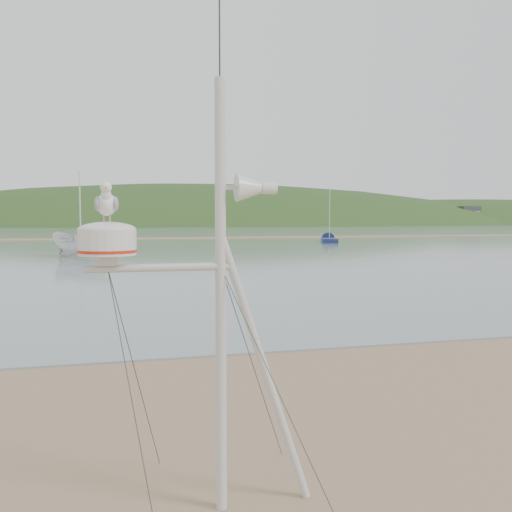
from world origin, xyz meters
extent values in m
plane|color=#876A4D|center=(0.00, 0.00, 0.00)|extent=(560.00, 560.00, 0.00)
cube|color=slate|center=(0.00, 132.00, 0.02)|extent=(560.00, 256.00, 0.04)
cube|color=#876A4D|center=(0.00, 70.00, 0.07)|extent=(560.00, 7.00, 0.07)
ellipsoid|color=#223C18|center=(40.00, 235.00, -22.00)|extent=(400.00, 180.00, 80.00)
ellipsoid|color=#223C18|center=(180.00, 235.00, -15.40)|extent=(300.00, 135.00, 56.00)
cube|color=beige|center=(-36.00, 196.00, 4.00)|extent=(8.40, 6.30, 8.00)
cube|color=beige|center=(-10.00, 196.00, 4.00)|extent=(8.40, 6.30, 8.00)
cube|color=beige|center=(16.00, 196.00, 4.00)|extent=(8.40, 6.30, 8.00)
cube|color=beige|center=(42.00, 196.00, 4.00)|extent=(8.40, 6.30, 8.00)
cube|color=beige|center=(68.00, 196.00, 4.00)|extent=(8.40, 6.30, 8.00)
cube|color=beige|center=(94.00, 196.00, 4.00)|extent=(8.40, 6.30, 8.00)
cube|color=beige|center=(120.00, 196.00, 4.00)|extent=(8.40, 6.30, 8.00)
cube|color=beige|center=(146.00, 196.00, 4.00)|extent=(8.40, 6.30, 8.00)
cylinder|color=beige|center=(1.28, -1.88, 2.12)|extent=(0.11, 0.11, 4.24)
cylinder|color=beige|center=(1.73, -1.88, 1.38)|extent=(0.98, 0.08, 2.78)
cylinder|color=beige|center=(0.69, -1.88, 2.44)|extent=(1.38, 0.07, 0.07)
cylinder|color=#2D382D|center=(1.28, -1.88, 4.67)|extent=(0.02, 0.02, 0.95)
cube|color=beige|center=(0.22, -1.88, 2.52)|extent=(0.17, 0.17, 0.10)
cylinder|color=silver|center=(0.22, -1.88, 2.68)|extent=(0.53, 0.53, 0.23)
cylinder|color=red|center=(0.22, -1.88, 2.60)|extent=(0.54, 0.54, 0.03)
ellipsoid|color=silver|center=(0.22, -1.88, 2.80)|extent=(0.53, 0.53, 0.15)
cone|color=silver|center=(1.57, -1.88, 3.20)|extent=(0.28, 0.28, 0.28)
cylinder|color=silver|center=(1.77, -1.88, 3.20)|extent=(0.15, 0.12, 0.12)
cube|color=beige|center=(1.38, -1.88, 3.20)|extent=(0.21, 0.04, 0.04)
cylinder|color=tan|center=(0.19, -1.88, 2.91)|extent=(0.01, 0.01, 0.07)
cylinder|color=tan|center=(0.24, -1.88, 2.91)|extent=(0.01, 0.01, 0.07)
ellipsoid|color=white|center=(0.22, -1.88, 3.03)|extent=(0.18, 0.29, 0.21)
ellipsoid|color=#96989D|center=(0.14, -1.89, 3.04)|extent=(0.06, 0.23, 0.14)
ellipsoid|color=#96989D|center=(0.30, -1.89, 3.04)|extent=(0.06, 0.23, 0.14)
cone|color=white|center=(0.22, -1.73, 3.01)|extent=(0.10, 0.08, 0.10)
ellipsoid|color=white|center=(0.22, -1.99, 3.12)|extent=(0.09, 0.09, 0.12)
sphere|color=white|center=(0.22, -2.01, 3.18)|extent=(0.10, 0.10, 0.10)
cone|color=gold|center=(0.22, -2.07, 3.18)|extent=(0.02, 0.05, 0.02)
imported|color=white|center=(-2.36, 34.74, 2.64)|extent=(2.80, 2.80, 5.20)
cube|color=#16224F|center=(24.63, 53.00, 0.29)|extent=(3.36, 5.66, 0.50)
cone|color=#16224F|center=(25.73, 56.28, 0.29)|extent=(2.24, 2.34, 1.73)
cylinder|color=beige|center=(24.63, 53.00, 3.51)|extent=(0.08, 0.08, 5.93)
camera|label=1|loc=(0.31, -7.05, 2.91)|focal=38.00mm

